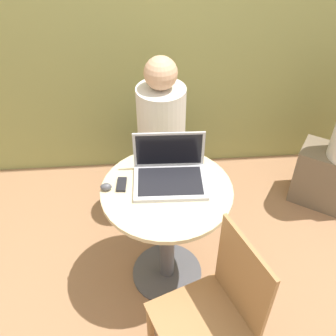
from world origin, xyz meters
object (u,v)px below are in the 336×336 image
at_px(laptop, 170,172).
at_px(cell_phone, 122,184).
at_px(chair_empty, 214,315).
at_px(person_seated, 162,149).

relative_size(laptop, cell_phone, 3.72).
distance_m(laptop, cell_phone, 0.26).
height_order(cell_phone, chair_empty, chair_empty).
distance_m(laptop, person_seated, 0.63).
xyz_separation_m(cell_phone, person_seated, (0.25, 0.60, -0.25)).
bearing_deg(person_seated, cell_phone, -112.71).
bearing_deg(laptop, chair_empty, -76.48).
xyz_separation_m(laptop, chair_empty, (0.15, -0.64, -0.32)).
bearing_deg(chair_empty, laptop, 103.52).
height_order(cell_phone, person_seated, person_seated).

